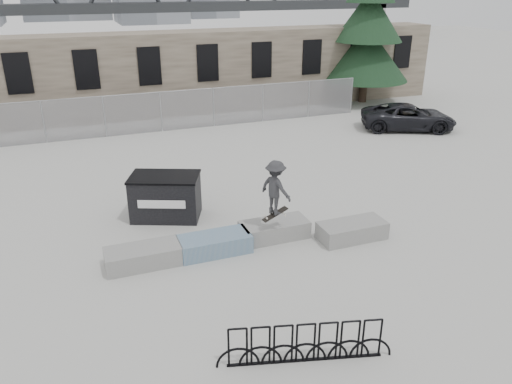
% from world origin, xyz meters
% --- Properties ---
extents(ground, '(120.00, 120.00, 0.00)m').
position_xyz_m(ground, '(0.00, 0.00, 0.00)').
color(ground, '#AAAAA6').
rests_on(ground, ground).
extents(stone_wall, '(36.00, 2.58, 4.50)m').
position_xyz_m(stone_wall, '(0.00, 16.24, 2.26)').
color(stone_wall, '#685B4C').
rests_on(stone_wall, ground).
extents(chainlink_fence, '(22.06, 0.06, 2.02)m').
position_xyz_m(chainlink_fence, '(-0.00, 12.50, 1.04)').
color(chainlink_fence, gray).
rests_on(chainlink_fence, ground).
extents(planter_far_left, '(2.00, 0.90, 0.52)m').
position_xyz_m(planter_far_left, '(-2.98, -0.27, 0.28)').
color(planter_far_left, gray).
rests_on(planter_far_left, ground).
extents(planter_center_left, '(2.00, 0.90, 0.52)m').
position_xyz_m(planter_center_left, '(-0.99, -0.30, 0.28)').
color(planter_center_left, '#306390').
rests_on(planter_center_left, ground).
extents(planter_center_right, '(2.00, 0.90, 0.52)m').
position_xyz_m(planter_center_right, '(0.92, -0.08, 0.28)').
color(planter_center_right, gray).
rests_on(planter_center_right, ground).
extents(planter_offset, '(2.00, 0.90, 0.52)m').
position_xyz_m(planter_offset, '(3.05, -0.96, 0.28)').
color(planter_offset, gray).
rests_on(planter_offset, ground).
extents(dumpster, '(2.51, 2.05, 1.43)m').
position_xyz_m(dumpster, '(-1.79, 2.45, 0.72)').
color(dumpster, black).
rests_on(dumpster, ground).
extents(bike_rack, '(3.48, 0.97, 0.90)m').
position_xyz_m(bike_rack, '(-0.53, -5.16, 0.44)').
color(bike_rack, black).
rests_on(bike_rack, ground).
extents(spruce_tree, '(5.27, 5.27, 11.50)m').
position_xyz_m(spruce_tree, '(13.16, 14.73, 4.59)').
color(spruce_tree, '#38281E').
rests_on(spruce_tree, ground).
extents(truss_bridge, '(70.00, 3.00, 9.80)m').
position_xyz_m(truss_bridge, '(10.00, 55.00, 4.13)').
color(truss_bridge, '#2D3033').
rests_on(truss_bridge, ground).
extents(suv, '(5.19, 3.91, 1.31)m').
position_xyz_m(suv, '(11.89, 8.36, 0.66)').
color(suv, black).
rests_on(suv, ground).
extents(skateboarder, '(0.96, 1.17, 1.74)m').
position_xyz_m(skateboarder, '(0.76, -0.50, 1.79)').
color(skateboarder, '#2F2F32').
rests_on(skateboarder, ground).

